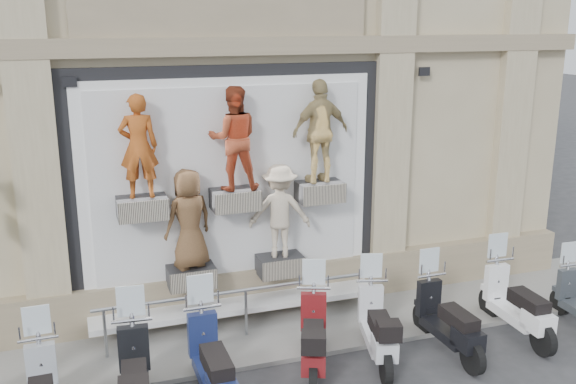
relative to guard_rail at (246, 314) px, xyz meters
name	(u,v)px	position (x,y,z in m)	size (l,w,h in m)	color
sidewalk	(245,334)	(0.00, 0.10, -0.43)	(16.00, 2.20, 0.08)	gray
shop_vitrine	(238,190)	(0.10, 0.74, 1.97)	(5.60, 0.90, 4.30)	black
guard_rail	(246,314)	(0.00, 0.00, 0.00)	(5.06, 0.10, 0.93)	#9EA0A5
scooter_c	(41,381)	(-3.19, -1.65, 0.31)	(0.56, 1.91, 1.56)	#9A9FA7
scooter_d	(134,365)	(-2.02, -1.75, 0.38)	(0.61, 2.08, 1.69)	black
scooter_e	(212,348)	(-0.94, -1.64, 0.37)	(0.60, 2.07, 1.68)	#16204D
scooter_f	(313,324)	(0.70, -1.34, 0.34)	(0.58, 1.97, 1.60)	maroon
scooter_g	(378,314)	(1.79, -1.33, 0.32)	(0.56, 1.93, 1.57)	silver
scooter_h	(449,307)	(2.97, -1.50, 0.33)	(0.57, 1.95, 1.58)	black
scooter_i	(518,291)	(4.41, -1.37, 0.35)	(0.59, 2.01, 1.63)	white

